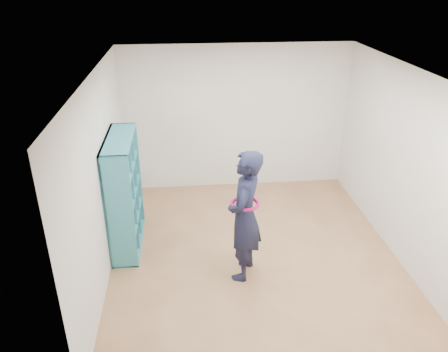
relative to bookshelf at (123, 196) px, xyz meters
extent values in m
plane|color=brown|center=(1.84, -0.45, -0.80)|extent=(4.50, 4.50, 0.00)
plane|color=white|center=(1.84, -0.45, 1.80)|extent=(4.50, 4.50, 0.00)
cube|color=beige|center=(-0.16, -0.45, 0.50)|extent=(0.02, 4.50, 2.60)
cube|color=beige|center=(3.84, -0.45, 0.50)|extent=(0.02, 4.50, 2.60)
cube|color=beige|center=(1.84, 1.80, 0.50)|extent=(4.00, 0.02, 2.60)
cube|color=beige|center=(1.84, -2.70, 0.50)|extent=(4.00, 0.02, 2.60)
cube|color=teal|center=(0.03, -0.60, 0.03)|extent=(0.36, 0.03, 1.67)
cube|color=teal|center=(0.03, 0.62, 0.03)|extent=(0.36, 0.03, 1.67)
cube|color=teal|center=(0.03, 0.01, -0.79)|extent=(0.36, 1.25, 0.03)
cube|color=teal|center=(0.03, 0.01, 0.85)|extent=(0.36, 1.25, 0.03)
cube|color=teal|center=(-0.14, 0.01, 0.03)|extent=(0.03, 1.25, 1.67)
cube|color=teal|center=(0.03, -0.19, 0.03)|extent=(0.34, 0.03, 1.61)
cube|color=teal|center=(0.03, 0.21, 0.03)|extent=(0.34, 0.03, 1.61)
cube|color=teal|center=(0.03, 0.01, -0.37)|extent=(0.34, 1.20, 0.03)
cube|color=teal|center=(0.03, 0.01, 0.03)|extent=(0.34, 1.20, 0.03)
cube|color=teal|center=(0.03, 0.01, 0.44)|extent=(0.34, 1.20, 0.03)
cube|color=beige|center=(0.05, -0.40, -0.72)|extent=(0.23, 0.15, 0.09)
cube|color=black|center=(0.06, -0.45, -0.21)|extent=(0.19, 0.17, 0.30)
cube|color=maroon|center=(0.06, -0.45, 0.16)|extent=(0.19, 0.17, 0.22)
cube|color=silver|center=(0.05, -0.40, 0.49)|extent=(0.23, 0.15, 0.09)
cube|color=navy|center=(0.06, -0.05, -0.63)|extent=(0.19, 0.17, 0.26)
cube|color=brown|center=(0.06, -0.05, -0.22)|extent=(0.19, 0.17, 0.28)
cube|color=#BFB28C|center=(0.05, 0.00, 0.09)|extent=(0.23, 0.15, 0.09)
cube|color=#26594C|center=(0.06, -0.05, 0.56)|extent=(0.19, 0.17, 0.23)
cube|color=beige|center=(0.06, 0.35, -0.61)|extent=(0.19, 0.17, 0.31)
cube|color=black|center=(0.05, 0.40, -0.31)|extent=(0.23, 0.15, 0.09)
cube|color=maroon|center=(0.06, 0.35, 0.18)|extent=(0.19, 0.17, 0.26)
cube|color=silver|center=(0.06, 0.35, 0.56)|extent=(0.19, 0.17, 0.21)
imported|color=black|center=(1.62, -0.87, 0.09)|extent=(0.62, 0.75, 1.77)
torus|color=#AD0D59|center=(1.62, -0.87, 0.27)|extent=(0.47, 0.47, 0.04)
cube|color=silver|center=(1.51, -0.75, 0.21)|extent=(0.04, 0.10, 0.13)
cube|color=black|center=(1.51, -0.75, 0.21)|extent=(0.04, 0.10, 0.12)
camera|label=1|loc=(0.90, -5.57, 2.92)|focal=35.00mm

